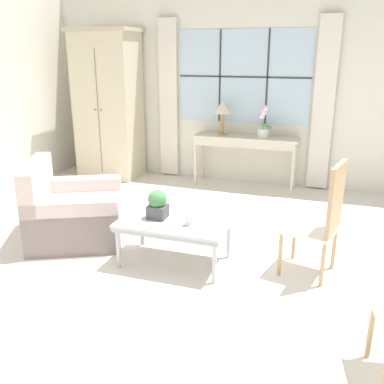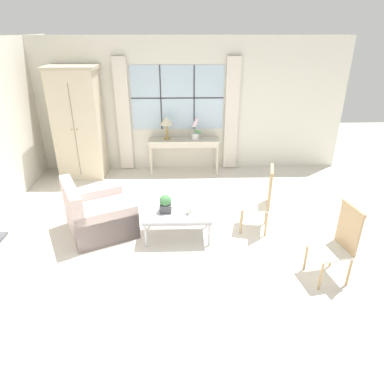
{
  "view_description": "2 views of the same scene",
  "coord_description": "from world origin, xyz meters",
  "px_view_note": "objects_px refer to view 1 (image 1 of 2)",
  "views": [
    {
      "loc": [
        1.34,
        -3.38,
        1.94
      ],
      "look_at": [
        0.17,
        0.13,
        0.72
      ],
      "focal_mm": 40.0,
      "sensor_mm": 36.0,
      "label": 1
    },
    {
      "loc": [
        0.1,
        -4.4,
        2.91
      ],
      "look_at": [
        0.23,
        0.14,
        0.74
      ],
      "focal_mm": 32.0,
      "sensor_mm": 36.0,
      "label": 2
    }
  ],
  "objects_px": {
    "armoire": "(109,105)",
    "side_chair_wooden": "(323,216)",
    "potted_orchid": "(264,125)",
    "pillar_candle": "(190,220)",
    "armchair_upholstered": "(73,214)",
    "potted_plant_small": "(158,204)",
    "table_lamp": "(223,109)",
    "coffee_table": "(175,225)",
    "console_table": "(246,142)"
  },
  "relations": [
    {
      "from": "potted_orchid",
      "to": "armoire",
      "type": "bearing_deg",
      "value": -177.56
    },
    {
      "from": "side_chair_wooden",
      "to": "pillar_candle",
      "type": "bearing_deg",
      "value": -167.58
    },
    {
      "from": "potted_orchid",
      "to": "pillar_candle",
      "type": "height_order",
      "value": "potted_orchid"
    },
    {
      "from": "coffee_table",
      "to": "side_chair_wooden",
      "type": "bearing_deg",
      "value": 8.04
    },
    {
      "from": "table_lamp",
      "to": "armoire",
      "type": "bearing_deg",
      "value": -176.17
    },
    {
      "from": "console_table",
      "to": "side_chair_wooden",
      "type": "xyz_separation_m",
      "value": [
        1.2,
        -2.45,
        -0.1
      ]
    },
    {
      "from": "armoire",
      "to": "potted_plant_small",
      "type": "distance_m",
      "value": 3.2
    },
    {
      "from": "console_table",
      "to": "potted_orchid",
      "type": "relative_size",
      "value": 3.29
    },
    {
      "from": "armchair_upholstered",
      "to": "armoire",
      "type": "bearing_deg",
      "value": 109.08
    },
    {
      "from": "armoire",
      "to": "table_lamp",
      "type": "bearing_deg",
      "value": 3.83
    },
    {
      "from": "console_table",
      "to": "coffee_table",
      "type": "distance_m",
      "value": 2.65
    },
    {
      "from": "coffee_table",
      "to": "potted_orchid",
      "type": "bearing_deg",
      "value": 82.09
    },
    {
      "from": "table_lamp",
      "to": "potted_orchid",
      "type": "xyz_separation_m",
      "value": [
        0.61,
        -0.02,
        -0.2
      ]
    },
    {
      "from": "table_lamp",
      "to": "armchair_upholstered",
      "type": "distance_m",
      "value": 2.79
    },
    {
      "from": "potted_orchid",
      "to": "potted_plant_small",
      "type": "distance_m",
      "value": 2.71
    },
    {
      "from": "armchair_upholstered",
      "to": "pillar_candle",
      "type": "bearing_deg",
      "value": -10.62
    },
    {
      "from": "armoire",
      "to": "coffee_table",
      "type": "bearing_deg",
      "value": -51.05
    },
    {
      "from": "armoire",
      "to": "table_lamp",
      "type": "distance_m",
      "value": 1.82
    },
    {
      "from": "table_lamp",
      "to": "console_table",
      "type": "bearing_deg",
      "value": -4.2
    },
    {
      "from": "potted_orchid",
      "to": "coffee_table",
      "type": "height_order",
      "value": "potted_orchid"
    },
    {
      "from": "coffee_table",
      "to": "pillar_candle",
      "type": "distance_m",
      "value": 0.21
    },
    {
      "from": "armchair_upholstered",
      "to": "pillar_candle",
      "type": "xyz_separation_m",
      "value": [
        1.42,
        -0.27,
        0.21
      ]
    },
    {
      "from": "armoire",
      "to": "console_table",
      "type": "distance_m",
      "value": 2.23
    },
    {
      "from": "armchair_upholstered",
      "to": "coffee_table",
      "type": "xyz_separation_m",
      "value": [
        1.25,
        -0.2,
        0.11
      ]
    },
    {
      "from": "console_table",
      "to": "potted_plant_small",
      "type": "relative_size",
      "value": 5.5
    },
    {
      "from": "side_chair_wooden",
      "to": "potted_orchid",
      "type": "bearing_deg",
      "value": 111.08
    },
    {
      "from": "armchair_upholstered",
      "to": "potted_plant_small",
      "type": "bearing_deg",
      "value": -9.8
    },
    {
      "from": "armoire",
      "to": "side_chair_wooden",
      "type": "bearing_deg",
      "value": -34.95
    },
    {
      "from": "armoire",
      "to": "armchair_upholstered",
      "type": "xyz_separation_m",
      "value": [
        0.81,
        -2.34,
        -0.86
      ]
    },
    {
      "from": "armchair_upholstered",
      "to": "side_chair_wooden",
      "type": "distance_m",
      "value": 2.58
    },
    {
      "from": "coffee_table",
      "to": "pillar_candle",
      "type": "relative_size",
      "value": 8.63
    },
    {
      "from": "pillar_candle",
      "to": "potted_plant_small",
      "type": "bearing_deg",
      "value": 166.9
    },
    {
      "from": "console_table",
      "to": "armchair_upholstered",
      "type": "xyz_separation_m",
      "value": [
        -1.36,
        -2.43,
        -0.4
      ]
    },
    {
      "from": "potted_plant_small",
      "to": "armoire",
      "type": "bearing_deg",
      "value": 126.66
    },
    {
      "from": "armoire",
      "to": "console_table",
      "type": "bearing_deg",
      "value": 2.5
    },
    {
      "from": "console_table",
      "to": "table_lamp",
      "type": "distance_m",
      "value": 0.59
    },
    {
      "from": "side_chair_wooden",
      "to": "coffee_table",
      "type": "relative_size",
      "value": 1.03
    },
    {
      "from": "armoire",
      "to": "pillar_candle",
      "type": "bearing_deg",
      "value": -49.46
    },
    {
      "from": "armoire",
      "to": "armchair_upholstered",
      "type": "height_order",
      "value": "armoire"
    },
    {
      "from": "coffee_table",
      "to": "table_lamp",
      "type": "bearing_deg",
      "value": 95.21
    },
    {
      "from": "side_chair_wooden",
      "to": "potted_plant_small",
      "type": "bearing_deg",
      "value": -173.51
    },
    {
      "from": "potted_orchid",
      "to": "side_chair_wooden",
      "type": "bearing_deg",
      "value": -68.92
    },
    {
      "from": "table_lamp",
      "to": "potted_plant_small",
      "type": "height_order",
      "value": "table_lamp"
    },
    {
      "from": "coffee_table",
      "to": "pillar_candle",
      "type": "height_order",
      "value": "pillar_candle"
    },
    {
      "from": "console_table",
      "to": "side_chair_wooden",
      "type": "relative_size",
      "value": 1.44
    },
    {
      "from": "table_lamp",
      "to": "coffee_table",
      "type": "distance_m",
      "value": 2.78
    },
    {
      "from": "console_table",
      "to": "potted_plant_small",
      "type": "xyz_separation_m",
      "value": [
        -0.29,
        -2.62,
        -0.1
      ]
    },
    {
      "from": "table_lamp",
      "to": "potted_orchid",
      "type": "bearing_deg",
      "value": -1.68
    },
    {
      "from": "armchair_upholstered",
      "to": "table_lamp",
      "type": "bearing_deg",
      "value": 67.85
    },
    {
      "from": "console_table",
      "to": "pillar_candle",
      "type": "height_order",
      "value": "console_table"
    }
  ]
}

